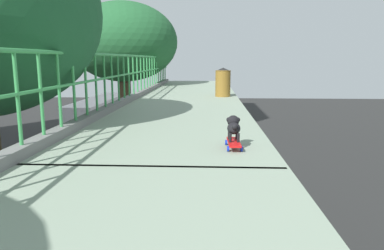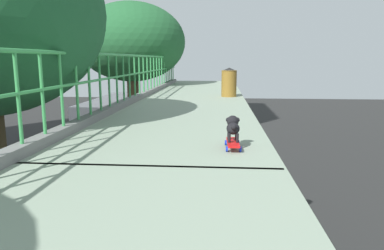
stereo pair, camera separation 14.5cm
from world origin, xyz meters
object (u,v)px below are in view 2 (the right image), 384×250
at_px(small_dog, 233,126).
at_px(city_bus, 110,114).
at_px(litter_bin, 229,82).
at_px(car_yellow_cab_fifth, 47,234).
at_px(toy_skateboard, 233,143).

bearing_deg(small_dog, city_bus, 110.63).
distance_m(city_bus, small_dog, 28.49).
relative_size(small_dog, litter_bin, 0.42).
bearing_deg(car_yellow_cab_fifth, small_dog, -47.29).
xyz_separation_m(city_bus, small_dog, (9.94, -26.40, 3.96)).
xyz_separation_m(toy_skateboard, small_dog, (-0.00, 0.06, 0.21)).
bearing_deg(litter_bin, toy_skateboard, -90.81).
relative_size(toy_skateboard, small_dog, 1.44).
height_order(small_dog, litter_bin, litter_bin).
height_order(car_yellow_cab_fifth, litter_bin, litter_bin).
height_order(city_bus, small_dog, small_dog).
xyz_separation_m(car_yellow_cab_fifth, toy_skateboard, (6.09, -6.66, 4.93)).
xyz_separation_m(city_bus, toy_skateboard, (9.94, -26.47, 3.76)).
bearing_deg(car_yellow_cab_fifth, litter_bin, -1.74).
xyz_separation_m(car_yellow_cab_fifth, small_dog, (6.09, -6.60, 5.14)).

